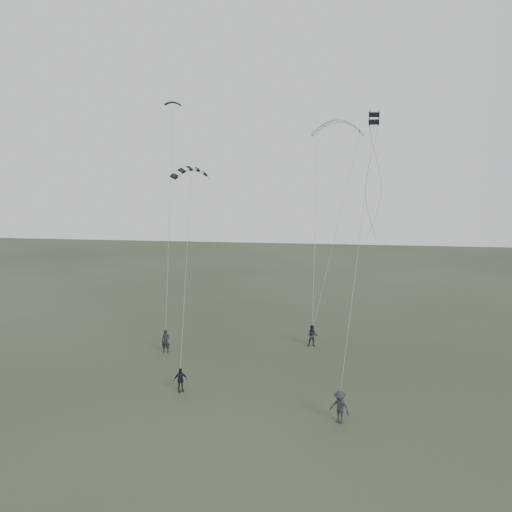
# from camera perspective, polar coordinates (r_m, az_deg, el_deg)

# --- Properties ---
(ground) EXTENTS (140.00, 140.00, 0.00)m
(ground) POSITION_cam_1_polar(r_m,az_deg,el_deg) (33.04, -3.35, -14.48)
(ground) COLOR #2B3624
(ground) RESTS_ON ground
(flyer_left) EXTENTS (0.69, 0.49, 1.76)m
(flyer_left) POSITION_cam_1_polar(r_m,az_deg,el_deg) (38.89, -10.27, -9.56)
(flyer_left) COLOR black
(flyer_left) RESTS_ON ground
(flyer_right) EXTENTS (0.87, 0.70, 1.69)m
(flyer_right) POSITION_cam_1_polar(r_m,az_deg,el_deg) (39.86, 6.46, -9.05)
(flyer_right) COLOR #26262C
(flyer_right) RESTS_ON ground
(flyer_center) EXTENTS (0.94, 0.76, 1.49)m
(flyer_center) POSITION_cam_1_polar(r_m,az_deg,el_deg) (32.14, -8.65, -13.82)
(flyer_center) COLOR black
(flyer_center) RESTS_ON ground
(flyer_far) EXTENTS (1.35, 1.17, 1.81)m
(flyer_far) POSITION_cam_1_polar(r_m,az_deg,el_deg) (28.44, 9.53, -16.65)
(flyer_far) COLOR #28272D
(flyer_far) RESTS_ON ground
(kite_dark_small) EXTENTS (1.48, 1.10, 0.58)m
(kite_dark_small) POSITION_cam_1_polar(r_m,az_deg,el_deg) (44.06, -9.49, 16.93)
(kite_dark_small) COLOR black
(kite_dark_small) RESTS_ON flyer_left
(kite_pale_large) EXTENTS (4.53, 1.83, 1.92)m
(kite_pale_large) POSITION_cam_1_polar(r_m,az_deg,el_deg) (43.33, 9.43, 14.92)
(kite_pale_large) COLOR #BBBDC1
(kite_pale_large) RESTS_ON flyer_right
(kite_striped) EXTENTS (2.86, 2.44, 1.28)m
(kite_striped) POSITION_cam_1_polar(r_m,az_deg,el_deg) (35.65, -7.43, 9.90)
(kite_striped) COLOR black
(kite_striped) RESTS_ON flyer_center
(kite_box) EXTENTS (0.63, 0.76, 0.82)m
(kite_box) POSITION_cam_1_polar(r_m,az_deg,el_deg) (32.44, 13.33, 15.07)
(kite_box) COLOR black
(kite_box) RESTS_ON flyer_far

